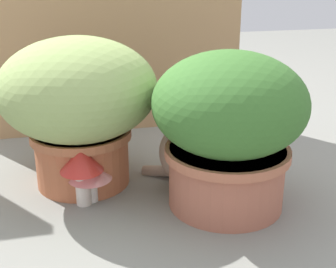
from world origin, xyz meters
TOP-DOWN VIEW (x-y plane):
  - ground_plane at (0.00, 0.00)m, footprint 6.00×6.00m
  - cardboard_backdrop at (0.01, 0.56)m, footprint 1.05×0.03m
  - grass_planter at (-0.13, 0.10)m, footprint 0.46×0.46m
  - leafy_planter at (0.25, -0.12)m, footprint 0.41×0.41m
  - cat at (0.22, -0.04)m, footprint 0.32×0.32m
  - mushroom_ornament_pink at (-0.12, -0.02)m, footprint 0.12×0.12m
  - mushroom_ornament_red at (-0.14, -0.04)m, footprint 0.12×0.12m

SIDE VIEW (x-z plane):
  - ground_plane at x=0.00m, z-range 0.00..0.00m
  - mushroom_ornament_pink at x=-0.12m, z-range 0.03..0.15m
  - mushroom_ornament_red at x=-0.14m, z-range 0.04..0.21m
  - cat at x=0.22m, z-range -0.04..0.28m
  - leafy_planter at x=0.25m, z-range 0.02..0.45m
  - grass_planter at x=-0.13m, z-range 0.03..0.48m
  - cardboard_backdrop at x=0.01m, z-range 0.00..0.93m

